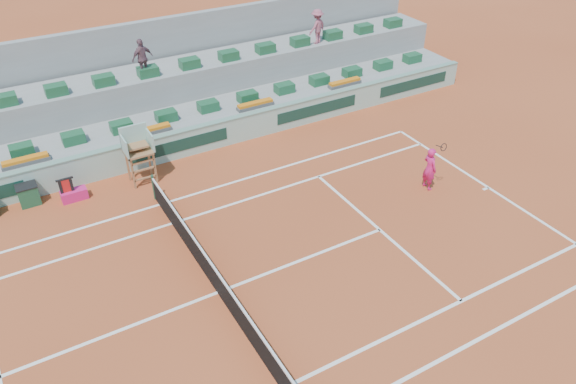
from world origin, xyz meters
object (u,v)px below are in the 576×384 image
Objects in this scene: tennis_player at (430,168)px; umpire_chair at (137,147)px; drink_cooler_a at (28,194)px; player_bag at (74,195)px.

umpire_chair is at bearing 147.35° from tennis_player.
umpire_chair is 2.86× the size of drink_cooler_a.
tennis_player is (14.01, -6.79, 0.48)m from drink_cooler_a.
drink_cooler_a is at bearing 159.45° from player_bag.
player_bag is at bearing 153.51° from tennis_player.
player_bag is at bearing -179.51° from umpire_chair.
drink_cooler_a is 15.57m from tennis_player.
umpire_chair is at bearing -7.40° from drink_cooler_a.
umpire_chair reaches higher than tennis_player.
umpire_chair is 1.05× the size of tennis_player.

